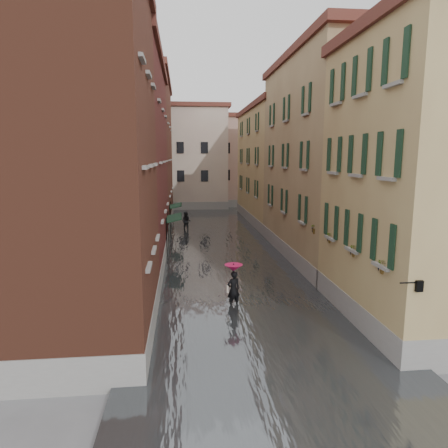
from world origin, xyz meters
TOP-DOWN VIEW (x-y plane):
  - ground at (0.00, 0.00)m, footprint 120.00×120.00m
  - floodwater at (0.00, 13.00)m, footprint 10.00×60.00m
  - building_left_near at (-7.00, -2.00)m, footprint 6.00×8.00m
  - building_left_mid at (-7.00, 9.00)m, footprint 6.00×14.00m
  - building_left_far at (-7.00, 24.00)m, footprint 6.00×16.00m
  - building_right_near at (7.00, -2.00)m, footprint 6.00×8.00m
  - building_right_mid at (7.00, 9.00)m, footprint 6.00×14.00m
  - building_right_far at (7.00, 24.00)m, footprint 6.00×16.00m
  - building_end_cream at (-3.00, 38.00)m, footprint 12.00×9.00m
  - building_end_pink at (6.00, 40.00)m, footprint 10.00×9.00m
  - awning_near at (-3.48, 11.65)m, footprint 1.09×3.38m
  - awning_far at (-3.49, 18.87)m, footprint 1.09×2.82m
  - wall_lantern at (4.33, -6.00)m, footprint 0.71×0.22m
  - window_planters at (4.12, -0.77)m, footprint 0.59×8.09m
  - pedestrian_main at (-0.56, 0.34)m, footprint 0.86×0.86m
  - pedestrian_far at (-2.51, 19.89)m, footprint 1.07×0.95m

SIDE VIEW (x-z plane):
  - ground at x=0.00m, z-range 0.00..0.00m
  - floodwater at x=0.00m, z-range 0.00..0.20m
  - pedestrian_far at x=-2.51m, z-range 0.00..1.82m
  - pedestrian_main at x=-0.56m, z-range 0.16..2.22m
  - awning_far at x=-3.49m, z-range 1.06..3.86m
  - awning_near at x=-3.48m, z-range 1.08..3.88m
  - wall_lantern at x=4.33m, z-range 2.83..3.18m
  - window_planters at x=4.12m, z-range 3.09..3.93m
  - building_right_near at x=7.00m, z-range 0.00..11.50m
  - building_right_far at x=7.00m, z-range 0.00..11.50m
  - building_end_pink at x=6.00m, z-range 0.00..12.00m
  - building_left_mid at x=-7.00m, z-range 0.00..12.50m
  - building_left_near at x=-7.00m, z-range 0.00..13.00m
  - building_right_mid at x=7.00m, z-range 0.00..13.00m
  - building_end_cream at x=-3.00m, z-range 0.00..13.00m
  - building_left_far at x=-7.00m, z-range 0.00..14.00m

